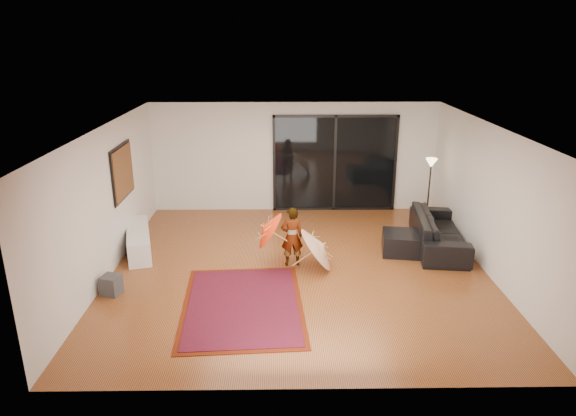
{
  "coord_description": "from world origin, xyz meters",
  "views": [
    {
      "loc": [
        -0.34,
        -8.87,
        4.24
      ],
      "look_at": [
        -0.2,
        0.36,
        1.1
      ],
      "focal_mm": 32.0,
      "sensor_mm": 36.0,
      "label": 1
    }
  ],
  "objects_px": {
    "sofa": "(439,231)",
    "ottoman": "(401,243)",
    "media_console": "(139,240)",
    "child": "(292,237)"
  },
  "relations": [
    {
      "from": "ottoman",
      "to": "media_console",
      "type": "bearing_deg",
      "value": 178.37
    },
    {
      "from": "sofa",
      "to": "ottoman",
      "type": "bearing_deg",
      "value": 117.78
    },
    {
      "from": "media_console",
      "to": "child",
      "type": "xyz_separation_m",
      "value": [
        3.12,
        -0.69,
        0.34
      ]
    },
    {
      "from": "media_console",
      "to": "sofa",
      "type": "distance_m",
      "value": 6.2
    },
    {
      "from": "sofa",
      "to": "ottoman",
      "type": "xyz_separation_m",
      "value": [
        -0.85,
        -0.32,
        -0.14
      ]
    },
    {
      "from": "child",
      "to": "sofa",
      "type": "bearing_deg",
      "value": -171.02
    },
    {
      "from": "media_console",
      "to": "sofa",
      "type": "relative_size",
      "value": 0.72
    },
    {
      "from": "media_console",
      "to": "ottoman",
      "type": "height_order",
      "value": "media_console"
    },
    {
      "from": "media_console",
      "to": "ottoman",
      "type": "distance_m",
      "value": 5.36
    },
    {
      "from": "ottoman",
      "to": "child",
      "type": "relative_size",
      "value": 0.64
    }
  ]
}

